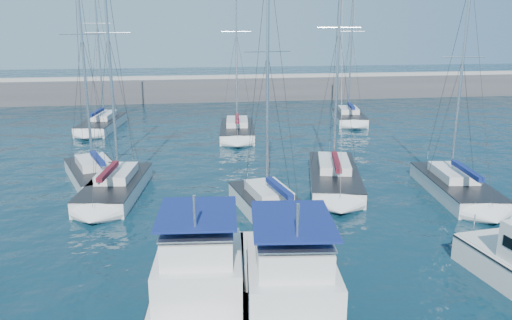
{
  "coord_description": "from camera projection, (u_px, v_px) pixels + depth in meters",
  "views": [
    {
      "loc": [
        -4.84,
        -19.92,
        10.29
      ],
      "look_at": [
        -0.74,
        6.78,
        3.0
      ],
      "focal_mm": 35.0,
      "sensor_mm": 36.0,
      "label": 1
    }
  ],
  "objects": [
    {
      "name": "ground",
      "position": [
        295.0,
        263.0,
        22.4
      ],
      "size": [
        220.0,
        220.0,
        0.0
      ],
      "primitive_type": "plane",
      "color": "black",
      "rests_on": "ground"
    },
    {
      "name": "breakwater",
      "position": [
        213.0,
        92.0,
        71.74
      ],
      "size": [
        160.0,
        6.0,
        4.45
      ],
      "color": "#424244",
      "rests_on": "ground"
    },
    {
      "name": "motor_yacht_port_inner",
      "position": [
        201.0,
        285.0,
        18.18
      ],
      "size": [
        4.24,
        8.78,
        4.69
      ],
      "rotation": [
        0.0,
        0.0,
        -0.09
      ],
      "color": "silver",
      "rests_on": "ground"
    },
    {
      "name": "motor_yacht_stbd_inner",
      "position": [
        288.0,
        292.0,
        17.7
      ],
      "size": [
        4.55,
        9.93,
        4.69
      ],
      "rotation": [
        0.0,
        0.0,
        -0.12
      ],
      "color": "silver",
      "rests_on": "ground"
    },
    {
      "name": "sailboat_mid_a",
      "position": [
        95.0,
        174.0,
        33.9
      ],
      "size": [
        5.37,
        8.15,
        15.66
      ],
      "rotation": [
        0.0,
        0.0,
        0.33
      ],
      "color": "silver",
      "rests_on": "ground"
    },
    {
      "name": "sailboat_mid_b",
      "position": [
        116.0,
        187.0,
        31.27
      ],
      "size": [
        4.18,
        8.65,
        15.86
      ],
      "rotation": [
        0.0,
        0.0,
        -0.14
      ],
      "color": "silver",
      "rests_on": "ground"
    },
    {
      "name": "sailboat_mid_c",
      "position": [
        271.0,
        205.0,
        28.02
      ],
      "size": [
        4.17,
        7.81,
        14.33
      ],
      "rotation": [
        0.0,
        0.0,
        0.17
      ],
      "color": "silver",
      "rests_on": "ground"
    },
    {
      "name": "sailboat_mid_d",
      "position": [
        334.0,
        176.0,
        33.5
      ],
      "size": [
        5.38,
        10.23,
        16.34
      ],
      "rotation": [
        0.0,
        0.0,
        -0.24
      ],
      "color": "silver",
      "rests_on": "ground"
    },
    {
      "name": "sailboat_mid_e",
      "position": [
        455.0,
        186.0,
        31.39
      ],
      "size": [
        4.18,
        8.85,
        13.47
      ],
      "rotation": [
        0.0,
        0.0,
        -0.14
      ],
      "color": "silver",
      "rests_on": "ground"
    },
    {
      "name": "sailboat_back_a",
      "position": [
        102.0,
        123.0,
        51.56
      ],
      "size": [
        4.3,
        9.74,
        16.91
      ],
      "rotation": [
        0.0,
        0.0,
        -0.13
      ],
      "color": "silver",
      "rests_on": "ground"
    },
    {
      "name": "sailboat_back_b",
      "position": [
        237.0,
        130.0,
        48.22
      ],
      "size": [
        4.15,
        9.21,
        15.65
      ],
      "rotation": [
        0.0,
        0.0,
        -0.11
      ],
      "color": "silver",
      "rests_on": "ground"
    },
    {
      "name": "sailboat_back_c",
      "position": [
        349.0,
        117.0,
        55.13
      ],
      "size": [
        4.4,
        8.01,
        15.57
      ],
      "rotation": [
        0.0,
        0.0,
        -0.19
      ],
      "color": "silver",
      "rests_on": "ground"
    }
  ]
}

